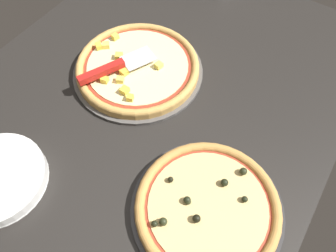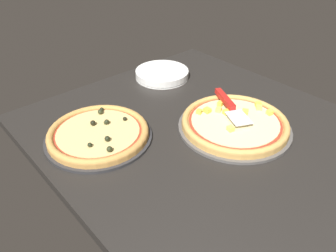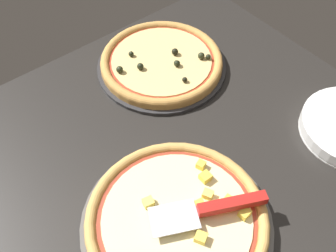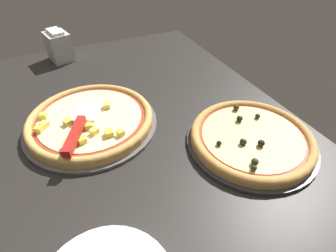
{
  "view_description": "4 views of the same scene",
  "coord_description": "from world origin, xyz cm",
  "px_view_note": "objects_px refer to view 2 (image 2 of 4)",
  "views": [
    {
      "loc": [
        51.4,
        36.02,
        74.68
      ],
      "look_at": [
        12.45,
        10.86,
        3.0
      ],
      "focal_mm": 35.0,
      "sensor_mm": 36.0,
      "label": 1
    },
    {
      "loc": [
        -55.82,
        71.25,
        64.97
      ],
      "look_at": [
        12.45,
        10.86,
        3.0
      ],
      "focal_mm": 35.0,
      "sensor_mm": 36.0,
      "label": 2
    },
    {
      "loc": [
        -23.3,
        -33.85,
        75.32
      ],
      "look_at": [
        12.45,
        10.86,
        3.0
      ],
      "focal_mm": 42.0,
      "sensor_mm": 36.0,
      "label": 3
    },
    {
      "loc": [
        64.47,
        -13.01,
        50.14
      ],
      "look_at": [
        12.45,
        10.86,
        3.0
      ],
      "focal_mm": 28.0,
      "sensor_mm": 36.0,
      "label": 4
    }
  ],
  "objects_px": {
    "plate_stack": "(162,74)",
    "pizza_back": "(98,133)",
    "pizza_front": "(235,122)",
    "serving_spatula": "(227,102)"
  },
  "relations": [
    {
      "from": "pizza_front",
      "to": "plate_stack",
      "type": "relative_size",
      "value": 1.55
    },
    {
      "from": "pizza_back",
      "to": "plate_stack",
      "type": "relative_size",
      "value": 1.41
    },
    {
      "from": "pizza_front",
      "to": "serving_spatula",
      "type": "xyz_separation_m",
      "value": [
        0.07,
        -0.04,
        0.03
      ]
    },
    {
      "from": "pizza_back",
      "to": "serving_spatula",
      "type": "relative_size",
      "value": 1.46
    },
    {
      "from": "pizza_back",
      "to": "plate_stack",
      "type": "height_order",
      "value": "pizza_back"
    },
    {
      "from": "pizza_front",
      "to": "serving_spatula",
      "type": "distance_m",
      "value": 0.09
    },
    {
      "from": "pizza_front",
      "to": "pizza_back",
      "type": "distance_m",
      "value": 0.47
    },
    {
      "from": "pizza_back",
      "to": "serving_spatula",
      "type": "xyz_separation_m",
      "value": [
        -0.19,
        -0.43,
        0.03
      ]
    },
    {
      "from": "pizza_front",
      "to": "serving_spatula",
      "type": "relative_size",
      "value": 1.6
    },
    {
      "from": "plate_stack",
      "to": "pizza_back",
      "type": "bearing_deg",
      "value": 114.76
    }
  ]
}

